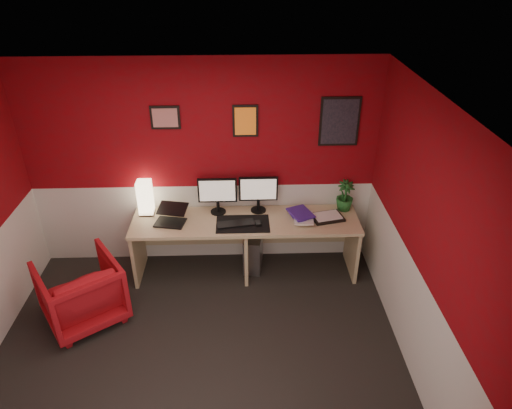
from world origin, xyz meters
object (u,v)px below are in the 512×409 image
at_px(laptop, 169,215).
at_px(pc_tower, 253,250).
at_px(monitor_right, 258,189).
at_px(armchair, 81,291).
at_px(potted_plant, 345,196).
at_px(zen_tray, 327,217).
at_px(desk, 246,246).
at_px(monitor_left, 217,191).
at_px(shoji_lamp, 145,199).

distance_m(laptop, pc_tower, 1.14).
distance_m(monitor_right, armchair, 2.21).
relative_size(monitor_right, potted_plant, 1.58).
bearing_deg(zen_tray, desk, -179.77).
height_order(desk, monitor_left, monitor_left).
bearing_deg(monitor_left, monitor_right, 2.63).
bearing_deg(zen_tray, potted_plant, 41.13).
xyz_separation_m(monitor_left, monitor_right, (0.47, 0.02, 0.00)).
relative_size(monitor_left, armchair, 0.75).
distance_m(laptop, monitor_right, 1.06).
height_order(potted_plant, pc_tower, potted_plant).
bearing_deg(pc_tower, armchair, -146.86).
distance_m(monitor_left, armchair, 1.81).
xyz_separation_m(monitor_left, armchair, (-1.41, -0.92, -0.67)).
bearing_deg(monitor_right, laptop, -166.15).
distance_m(shoji_lamp, pc_tower, 1.43).
bearing_deg(laptop, zen_tray, 12.81).
distance_m(zen_tray, pc_tower, 1.00).
xyz_separation_m(zen_tray, potted_plant, (0.23, 0.20, 0.17)).
relative_size(shoji_lamp, monitor_left, 0.69).
height_order(shoji_lamp, laptop, shoji_lamp).
bearing_deg(pc_tower, shoji_lamp, -175.27).
distance_m(laptop, monitor_left, 0.61).
xyz_separation_m(shoji_lamp, laptop, (0.30, -0.23, -0.09)).
bearing_deg(desk, pc_tower, 52.18).
bearing_deg(shoji_lamp, potted_plant, 0.38).
height_order(laptop, monitor_right, monitor_right).
xyz_separation_m(shoji_lamp, monitor_right, (1.30, 0.02, 0.09)).
bearing_deg(monitor_left, shoji_lamp, 179.95).
relative_size(laptop, pc_tower, 0.73).
xyz_separation_m(desk, laptop, (-0.85, -0.04, 0.47)).
bearing_deg(laptop, shoji_lamp, 153.82).
xyz_separation_m(monitor_left, pc_tower, (0.41, -0.07, -0.80)).
bearing_deg(desk, armchair, -156.91).
xyz_separation_m(monitor_right, potted_plant, (1.02, -0.01, -0.11)).
height_order(desk, shoji_lamp, shoji_lamp).
bearing_deg(monitor_left, pc_tower, -9.60).
distance_m(shoji_lamp, laptop, 0.38).
distance_m(zen_tray, potted_plant, 0.35).
height_order(monitor_left, pc_tower, monitor_left).
bearing_deg(laptop, monitor_left, 34.43).
distance_m(desk, zen_tray, 1.02).
xyz_separation_m(monitor_left, zen_tray, (1.26, -0.18, -0.28)).
distance_m(potted_plant, armchair, 3.09).
xyz_separation_m(desk, armchair, (-1.72, -0.73, -0.01)).
xyz_separation_m(laptop, potted_plant, (2.02, 0.24, 0.07)).
distance_m(monitor_left, zen_tray, 1.30).
bearing_deg(monitor_right, monitor_left, -177.37).
bearing_deg(zen_tray, monitor_right, 165.33).
xyz_separation_m(shoji_lamp, zen_tray, (2.09, -0.18, -0.18)).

